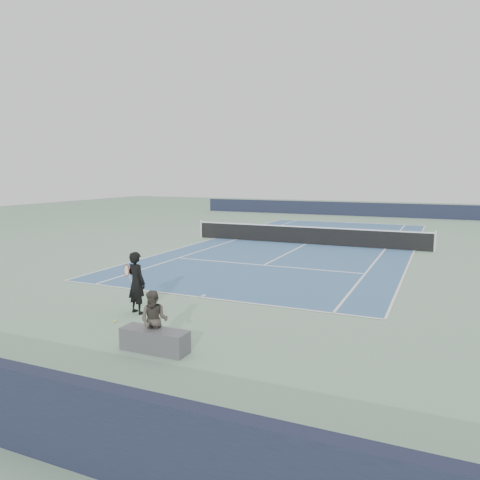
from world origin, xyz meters
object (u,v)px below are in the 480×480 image
at_px(tennis_net, 306,235).
at_px(tennis_ball, 115,321).
at_px(tennis_player, 136,283).
at_px(spectator_bench, 154,330).

xyz_separation_m(tennis_net, tennis_ball, (-0.86, -14.89, -0.47)).
bearing_deg(tennis_net, tennis_player, -93.34).
bearing_deg(spectator_bench, tennis_ball, 148.92).
bearing_deg(tennis_net, tennis_ball, -93.31).
distance_m(tennis_player, tennis_ball, 1.22).
distance_m(tennis_net, tennis_ball, 14.92).
height_order(tennis_player, tennis_ball, tennis_player).
xyz_separation_m(tennis_player, tennis_ball, (-0.04, -0.90, -0.82)).
height_order(tennis_ball, spectator_bench, spectator_bench).
bearing_deg(spectator_bench, tennis_net, 94.24).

